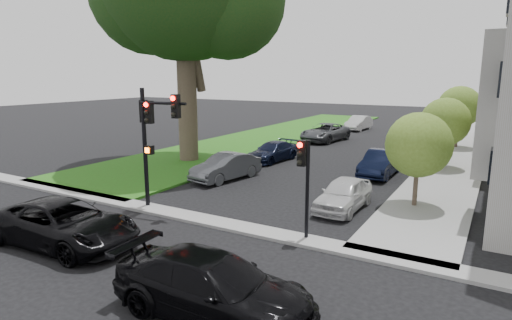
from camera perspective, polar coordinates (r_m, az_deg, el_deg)
The scene contains 19 objects.
ground at distance 15.28m, azimuth -9.59°, elevation -10.62°, with size 140.00×140.00×0.00m, color black.
grass_strip at distance 39.68m, azimuth 2.48°, elevation 3.23°, with size 8.00×44.00×0.12m, color #2D5117.
sidewalk_right at distance 35.37m, azimuth 25.73°, elevation 1.10°, with size 3.50×44.00×0.12m, color #959595.
sidewalk_cross at distance 16.74m, azimuth -5.20°, elevation -8.29°, with size 60.00×1.00×0.12m, color #959595.
small_tree_a at distance 19.27m, azimuth 20.86°, elevation 1.88°, with size 2.76×2.76×4.13m.
small_tree_b at distance 28.04m, azimuth 23.91°, elevation 4.67°, with size 2.88×2.88×4.33m.
small_tree_c at distance 36.47m, azimuth 25.48°, elevation 6.39°, with size 3.21×3.21×4.81m.
traffic_signal_main at distance 18.25m, azimuth -13.75°, elevation 4.31°, with size 2.51×0.66×5.13m.
traffic_signal_secondary at distance 14.56m, azimuth 6.46°, elevation -1.47°, with size 0.46×0.37×3.53m.
car_cross_near at distance 15.90m, azimuth -24.28°, elevation -7.71°, with size 2.52×5.46×1.52m, color black.
car_cross_far at distance 10.59m, azimuth -5.70°, elevation -16.44°, with size 2.10×5.16×1.50m, color black.
car_parked_0 at distance 18.60m, azimuth 11.60°, elevation -4.46°, with size 1.60×3.98×1.36m, color silver.
car_parked_1 at distance 25.24m, azimuth 16.26°, elevation -0.41°, with size 1.53×4.38×1.44m, color black.
car_parked_2 at distance 30.39m, azimuth 19.85°, elevation 1.43°, with size 2.62×5.68×1.58m, color #3F4247.
car_parked_3 at distance 35.20m, azimuth 20.63°, elevation 2.49°, with size 1.62×4.02×1.37m, color maroon.
car_parked_5 at distance 23.38m, azimuth -4.02°, elevation -0.92°, with size 1.51×4.33×1.43m, color #3F4247.
car_parked_6 at distance 28.38m, azimuth 2.21°, elevation 1.13°, with size 1.78×4.38×1.27m, color black.
car_parked_8 at distance 37.32m, azimuth 9.20°, elevation 3.66°, with size 2.53×5.48×1.52m, color #3F4247.
car_parked_9 at distance 45.56m, azimuth 13.53°, elevation 4.82°, with size 1.54×4.40×1.45m, color silver.
Camera 1 is at (9.15, -10.84, 5.68)m, focal length 30.00 mm.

